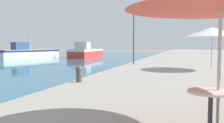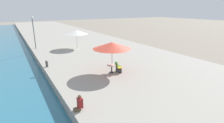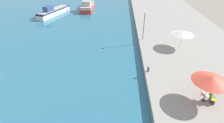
{
  "view_description": "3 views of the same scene",
  "coord_description": "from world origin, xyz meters",
  "px_view_note": "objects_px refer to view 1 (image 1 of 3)",
  "views": [
    {
      "loc": [
        4.7,
        7.6,
        2.31
      ],
      "look_at": [
        1.5,
        17.96,
        1.54
      ],
      "focal_mm": 40.0,
      "sensor_mm": 36.0,
      "label": 1
    },
    {
      "loc": [
        -2.39,
        -0.53,
        6.31
      ],
      "look_at": [
        5.22,
        12.39,
        1.74
      ],
      "focal_mm": 28.0,
      "sensor_mm": 36.0,
      "label": 2
    },
    {
      "loc": [
        -3.04,
        -0.54,
        12.65
      ],
      "look_at": [
        -4.0,
        18.0,
        1.34
      ],
      "focal_mm": 28.0,
      "sensor_mm": 36.0,
      "label": 3
    }
  ],
  "objects_px": {
    "fishing_boat_mid": "(29,53)",
    "cafe_umbrella_white": "(212,32)",
    "cafe_table": "(211,102)",
    "lamppost": "(134,24)",
    "fishing_boat_far": "(86,52)",
    "mooring_bollard": "(79,74)"
  },
  "relations": [
    {
      "from": "cafe_umbrella_white",
      "to": "mooring_bollard",
      "type": "relative_size",
      "value": 5.02
    },
    {
      "from": "fishing_boat_mid",
      "to": "cafe_umbrella_white",
      "type": "distance_m",
      "value": 31.21
    },
    {
      "from": "fishing_boat_mid",
      "to": "cafe_umbrella_white",
      "type": "bearing_deg",
      "value": -15.61
    },
    {
      "from": "mooring_bollard",
      "to": "cafe_table",
      "type": "bearing_deg",
      "value": -44.9
    },
    {
      "from": "mooring_bollard",
      "to": "lamppost",
      "type": "bearing_deg",
      "value": 88.42
    },
    {
      "from": "fishing_boat_far",
      "to": "cafe_umbrella_white",
      "type": "height_order",
      "value": "fishing_boat_far"
    },
    {
      "from": "fishing_boat_far",
      "to": "mooring_bollard",
      "type": "xyz_separation_m",
      "value": [
        12.5,
        -30.04,
        0.15
      ]
    },
    {
      "from": "cafe_umbrella_white",
      "to": "mooring_bollard",
      "type": "xyz_separation_m",
      "value": [
        -5.62,
        -6.9,
        -1.94
      ]
    },
    {
      "from": "cafe_umbrella_white",
      "to": "cafe_table",
      "type": "xyz_separation_m",
      "value": [
        -0.93,
        -11.57,
        -1.75
      ]
    },
    {
      "from": "fishing_boat_mid",
      "to": "mooring_bollard",
      "type": "relative_size",
      "value": 15.97
    },
    {
      "from": "fishing_boat_far",
      "to": "lamppost",
      "type": "relative_size",
      "value": 2.08
    },
    {
      "from": "mooring_bollard",
      "to": "fishing_boat_mid",
      "type": "bearing_deg",
      "value": 129.08
    },
    {
      "from": "fishing_boat_far",
      "to": "cafe_umbrella_white",
      "type": "bearing_deg",
      "value": -53.69
    },
    {
      "from": "fishing_boat_far",
      "to": "mooring_bollard",
      "type": "relative_size",
      "value": 14.52
    },
    {
      "from": "cafe_umbrella_white",
      "to": "lamppost",
      "type": "xyz_separation_m",
      "value": [
        -5.36,
        2.5,
        0.81
      ]
    },
    {
      "from": "fishing_boat_far",
      "to": "mooring_bollard",
      "type": "distance_m",
      "value": 32.53
    },
    {
      "from": "fishing_boat_mid",
      "to": "lamppost",
      "type": "relative_size",
      "value": 2.29
    },
    {
      "from": "fishing_boat_mid",
      "to": "mooring_bollard",
      "type": "bearing_deg",
      "value": -31.86
    },
    {
      "from": "cafe_umbrella_white",
      "to": "lamppost",
      "type": "distance_m",
      "value": 5.97
    },
    {
      "from": "mooring_bollard",
      "to": "cafe_umbrella_white",
      "type": "bearing_deg",
      "value": 50.81
    },
    {
      "from": "fishing_boat_mid",
      "to": "cafe_table",
      "type": "bearing_deg",
      "value": -30.82
    },
    {
      "from": "fishing_boat_mid",
      "to": "cafe_table",
      "type": "distance_m",
      "value": 38.3
    }
  ]
}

